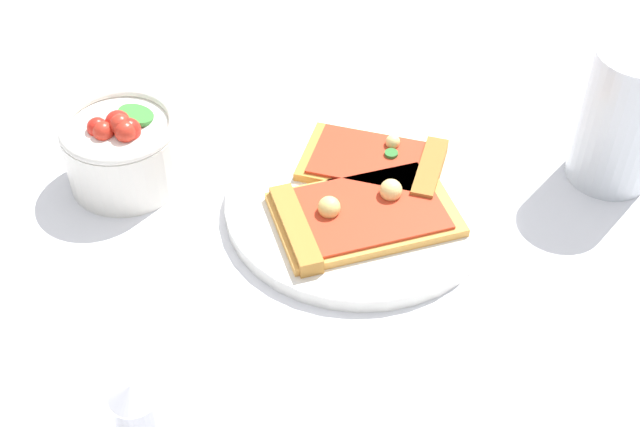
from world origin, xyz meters
name	(u,v)px	position (x,y,z in m)	size (l,w,h in m)	color
ground_plane	(373,200)	(0.00, 0.00, 0.00)	(2.40, 2.40, 0.00)	silver
plate	(360,204)	(-0.01, 0.01, 0.01)	(0.24, 0.24, 0.01)	white
pizza_slice_near	(383,163)	(0.03, 0.00, 0.02)	(0.08, 0.13, 0.02)	gold
pizza_slice_far	(359,215)	(-0.04, 0.00, 0.02)	(0.16, 0.18, 0.03)	gold
salad_bowl	(123,149)	(-0.03, 0.23, 0.04)	(0.11, 0.11, 0.08)	white
soda_glass	(622,119)	(0.09, -0.21, 0.07)	(0.08, 0.08, 0.14)	silver
pepper_shaker	(137,413)	(-0.28, 0.11, 0.03)	(0.04, 0.04, 0.06)	silver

